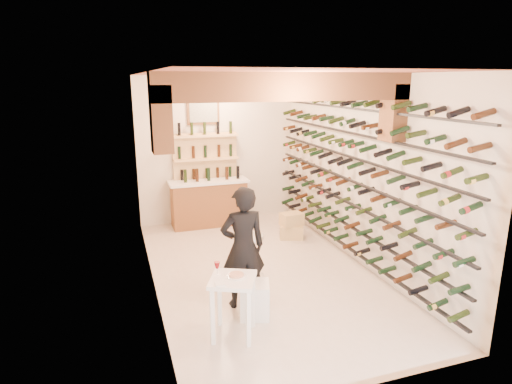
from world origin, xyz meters
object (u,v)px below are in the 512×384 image
at_px(wine_rack, 347,175).
at_px(person, 243,247).
at_px(white_stool, 255,300).
at_px(crate_lower, 291,232).
at_px(tasting_table, 233,288).
at_px(back_counter, 209,202).
at_px(chrome_barstool, 253,253).

relative_size(wine_rack, person, 3.29).
bearing_deg(white_stool, crate_lower, 57.80).
relative_size(wine_rack, crate_lower, 12.40).
bearing_deg(crate_lower, tasting_table, -124.64).
bearing_deg(back_counter, chrome_barstool, -88.13).
bearing_deg(crate_lower, chrome_barstool, -131.49).
height_order(back_counter, person, person).
bearing_deg(back_counter, white_stool, -93.63).
bearing_deg(chrome_barstool, person, -116.76).
bearing_deg(white_stool, tasting_table, -138.95).
bearing_deg(white_stool, chrome_barstool, 73.25).
xyz_separation_m(back_counter, white_stool, (-0.25, -3.94, -0.29)).
bearing_deg(crate_lower, back_counter, 136.03).
height_order(back_counter, crate_lower, back_counter).
height_order(tasting_table, crate_lower, tasting_table).
relative_size(white_stool, person, 0.28).
bearing_deg(wine_rack, back_counter, 124.66).
distance_m(back_counter, person, 3.63).
xyz_separation_m(wine_rack, white_stool, (-2.08, -1.30, -1.31)).
height_order(tasting_table, chrome_barstool, tasting_table).
bearing_deg(back_counter, wine_rack, -55.34).
bearing_deg(crate_lower, person, -126.92).
bearing_deg(wine_rack, crate_lower, 108.65).
height_order(white_stool, crate_lower, white_stool).
height_order(person, crate_lower, person).
xyz_separation_m(tasting_table, person, (0.34, 0.69, 0.23)).
bearing_deg(chrome_barstool, back_counter, 91.87).
relative_size(tasting_table, chrome_barstool, 1.30).
bearing_deg(tasting_table, crate_lower, 79.96).
height_order(wine_rack, chrome_barstool, wine_rack).
distance_m(tasting_table, white_stool, 0.66).
relative_size(chrome_barstool, crate_lower, 1.58).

